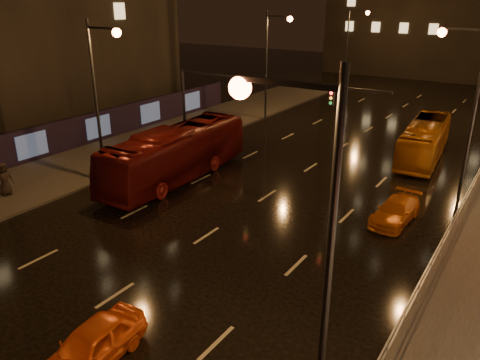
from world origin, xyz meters
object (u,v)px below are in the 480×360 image
Objects in this scene: bus_red at (177,153)px; bus_curb at (425,140)px; taxi_near at (91,347)px; pedestrian_c at (4,179)px; taxi_far at (395,211)px.

bus_red is 17.97m from bus_curb.
taxi_near is 16.34m from pedestrian_c.
taxi_near reaches higher than taxi_far.
taxi_far is (5.11, 15.78, -0.09)m from taxi_near.
pedestrian_c is (-6.42, -7.97, -0.57)m from bus_red.
bus_curb is at bearing 43.55° from bus_red.
taxi_far is at bearing -57.14° from pedestrian_c.
bus_red is 2.94× the size of taxi_far.
taxi_far is 22.28m from pedestrian_c.
taxi_near is 2.08× the size of pedestrian_c.
bus_red is at bearing -138.47° from bus_curb.
bus_curb reaches higher than taxi_far.
taxi_far is (13.74, 1.48, -1.10)m from bus_red.
taxi_near is at bearing -102.67° from bus_curb.
taxi_far is at bearing 3.35° from bus_red.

